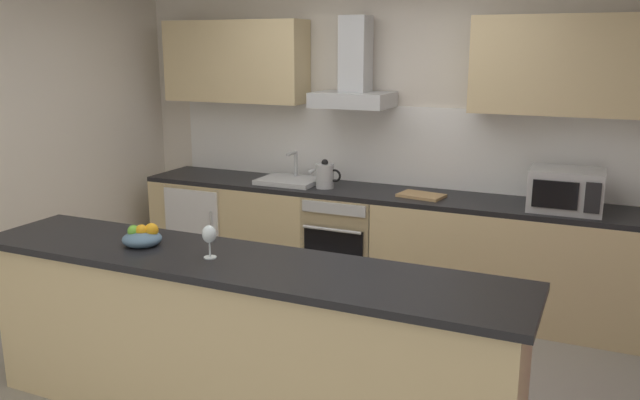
# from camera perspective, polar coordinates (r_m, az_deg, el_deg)

# --- Properties ---
(ground) EXTENTS (5.66, 4.64, 0.02)m
(ground) POSITION_cam_1_polar(r_m,az_deg,el_deg) (4.30, -2.45, -15.22)
(ground) COLOR gray
(wall_back) EXTENTS (5.66, 0.12, 2.60)m
(wall_back) POSITION_cam_1_polar(r_m,az_deg,el_deg) (5.57, 6.19, 5.60)
(wall_back) COLOR silver
(wall_back) RESTS_ON ground
(wall_left) EXTENTS (0.12, 4.64, 2.60)m
(wall_left) POSITION_cam_1_polar(r_m,az_deg,el_deg) (5.36, -26.16, 4.01)
(wall_left) COLOR silver
(wall_left) RESTS_ON ground
(backsplash_tile) EXTENTS (3.96, 0.02, 0.66)m
(backsplash_tile) POSITION_cam_1_polar(r_m,az_deg,el_deg) (5.51, 5.94, 4.79)
(backsplash_tile) COLOR white
(counter_back) EXTENTS (4.10, 0.60, 0.90)m
(counter_back) POSITION_cam_1_polar(r_m,az_deg,el_deg) (5.40, 4.70, -3.86)
(counter_back) COLOR #D1B784
(counter_back) RESTS_ON ground
(counter_island) EXTENTS (3.10, 0.64, 0.96)m
(counter_island) POSITION_cam_1_polar(r_m,az_deg,el_deg) (3.63, -7.36, -12.25)
(counter_island) COLOR #D1B784
(counter_island) RESTS_ON ground
(upper_cabinets) EXTENTS (4.05, 0.32, 0.70)m
(upper_cabinets) POSITION_cam_1_polar(r_m,az_deg,el_deg) (5.30, 5.57, 11.85)
(upper_cabinets) COLOR #D1B784
(oven) EXTENTS (0.60, 0.62, 0.80)m
(oven) POSITION_cam_1_polar(r_m,az_deg,el_deg) (5.45, 2.35, -3.55)
(oven) COLOR slate
(oven) RESTS_ON ground
(refrigerator) EXTENTS (0.58, 0.60, 0.85)m
(refrigerator) POSITION_cam_1_polar(r_m,az_deg,el_deg) (6.07, -9.64, -2.29)
(refrigerator) COLOR white
(refrigerator) RESTS_ON ground
(microwave) EXTENTS (0.50, 0.38, 0.30)m
(microwave) POSITION_cam_1_polar(r_m,az_deg,el_deg) (4.92, 20.79, 0.81)
(microwave) COLOR #B7BABC
(microwave) RESTS_ON counter_back
(sink) EXTENTS (0.50, 0.40, 0.26)m
(sink) POSITION_cam_1_polar(r_m,az_deg,el_deg) (5.56, -2.69, 1.77)
(sink) COLOR silver
(sink) RESTS_ON counter_back
(kettle) EXTENTS (0.29, 0.15, 0.24)m
(kettle) POSITION_cam_1_polar(r_m,az_deg,el_deg) (5.35, 0.44, 2.18)
(kettle) COLOR #B7BABC
(kettle) RESTS_ON counter_back
(range_hood) EXTENTS (0.62, 0.45, 0.72)m
(range_hood) POSITION_cam_1_polar(r_m,az_deg,el_deg) (5.34, 3.02, 10.59)
(range_hood) COLOR #B7BABC
(wine_glass) EXTENTS (0.08, 0.08, 0.18)m
(wine_glass) POSITION_cam_1_polar(r_m,az_deg,el_deg) (3.46, -9.69, -3.09)
(wine_glass) COLOR silver
(wine_glass) RESTS_ON counter_island
(fruit_bowl) EXTENTS (0.22, 0.22, 0.13)m
(fruit_bowl) POSITION_cam_1_polar(r_m,az_deg,el_deg) (3.78, -15.31, -3.16)
(fruit_bowl) COLOR slate
(fruit_bowl) RESTS_ON counter_island
(chopping_board) EXTENTS (0.37, 0.27, 0.02)m
(chopping_board) POSITION_cam_1_polar(r_m,az_deg,el_deg) (5.12, 8.88, 0.40)
(chopping_board) COLOR tan
(chopping_board) RESTS_ON counter_back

